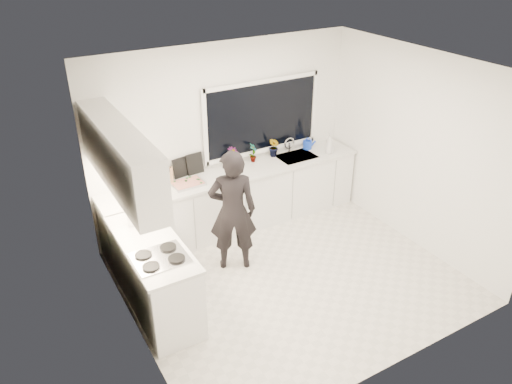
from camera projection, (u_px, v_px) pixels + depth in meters
floor at (290, 278)px, 6.47m from camera, size 4.00×3.50×0.02m
wall_back at (225, 136)px, 7.16m from camera, size 4.00×0.02×2.70m
wall_left at (125, 233)px, 4.93m from camera, size 0.02×3.50×2.70m
wall_right at (417, 150)px, 6.72m from camera, size 0.02×3.50×2.70m
ceiling at (298, 69)px, 5.18m from camera, size 4.00×3.50×0.02m
window at (262, 117)px, 7.31m from camera, size 1.80×0.02×1.00m
base_cabinets_back at (236, 201)px, 7.36m from camera, size 3.92×0.58×0.88m
base_cabinets_left at (155, 276)px, 5.78m from camera, size 0.58×1.60×0.88m
countertop_back at (236, 173)px, 7.13m from camera, size 3.94×0.62×0.04m
countertop_left at (151, 243)px, 5.56m from camera, size 0.62×1.60×0.04m
upper_cabinets at (120, 157)px, 5.32m from camera, size 0.34×2.10×0.70m
sink at (296, 159)px, 7.62m from camera, size 0.58×0.42×0.14m
faucet at (289, 145)px, 7.70m from camera, size 0.03×0.03×0.22m
stovetop at (160, 257)px, 5.27m from camera, size 0.56×0.48×0.03m
person at (233, 211)px, 6.31m from camera, size 0.72×0.62×1.67m
pizza_tray at (188, 184)px, 6.76m from camera, size 0.43×0.33×0.03m
pizza at (188, 182)px, 6.76m from camera, size 0.40×0.29×0.01m
watering_can at (307, 145)px, 7.83m from camera, size 0.16×0.16×0.13m
paper_towel_roll at (152, 180)px, 6.61m from camera, size 0.13×0.13×0.26m
knife_block at (168, 176)px, 6.76m from camera, size 0.16×0.14×0.22m
utensil_crock at (133, 219)px, 5.84m from camera, size 0.14×0.14×0.16m
picture_frame_large at (180, 168)px, 6.92m from camera, size 0.22×0.06×0.28m
picture_frame_small at (195, 164)px, 7.01m from camera, size 0.25×0.04×0.30m
herb_plants at (252, 153)px, 7.34m from camera, size 0.89×0.20×0.31m
soap_bottles at (330, 144)px, 7.64m from camera, size 0.16×0.15×0.31m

